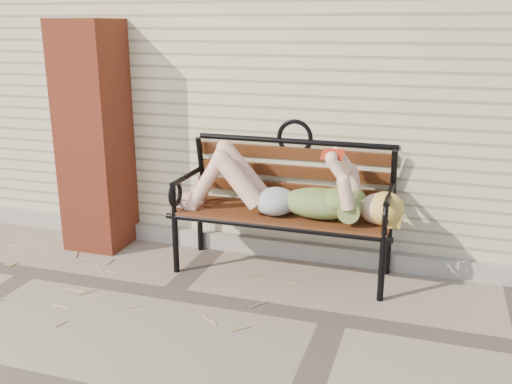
% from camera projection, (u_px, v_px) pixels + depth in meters
% --- Properties ---
extents(ground, '(80.00, 80.00, 0.00)m').
position_uv_depth(ground, '(334.00, 319.00, 3.93)').
color(ground, gray).
rests_on(ground, ground).
extents(house_wall, '(8.00, 4.00, 3.00)m').
position_uv_depth(house_wall, '(389.00, 67.00, 6.24)').
color(house_wall, beige).
rests_on(house_wall, ground).
extents(foundation_strip, '(8.00, 0.10, 0.15)m').
position_uv_depth(foundation_strip, '(355.00, 257.00, 4.79)').
color(foundation_strip, '#A19C92').
rests_on(foundation_strip, ground).
extents(brick_pillar, '(0.50, 0.50, 2.00)m').
position_uv_depth(brick_pillar, '(95.00, 137.00, 5.01)').
color(brick_pillar, '#9D3B23').
rests_on(brick_pillar, ground).
extents(garden_bench, '(1.87, 0.74, 1.21)m').
position_uv_depth(garden_bench, '(286.00, 189.00, 4.58)').
color(garden_bench, black).
rests_on(garden_bench, ground).
extents(reading_woman, '(1.76, 0.40, 0.55)m').
position_uv_depth(reading_woman, '(283.00, 189.00, 4.43)').
color(reading_woman, '#093C45').
rests_on(reading_woman, ground).
extents(straw_scatter, '(3.11, 1.74, 0.01)m').
position_uv_depth(straw_scatter, '(81.00, 316.00, 3.96)').
color(straw_scatter, tan).
rests_on(straw_scatter, ground).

